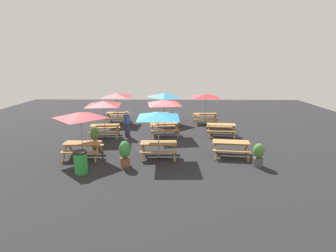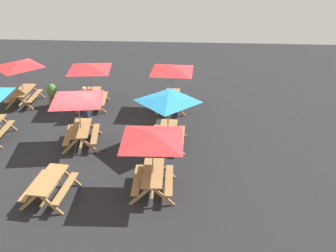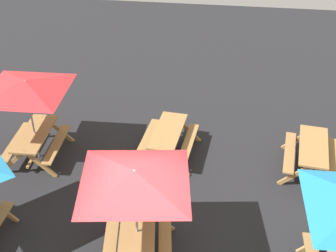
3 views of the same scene
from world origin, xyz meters
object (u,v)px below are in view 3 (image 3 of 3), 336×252
at_px(picnic_table_0, 27,92).
at_px(picnic_table_8, 135,184).
at_px(picnic_table_2, 168,137).
at_px(picnic_table_3, 313,152).

height_order(picnic_table_0, picnic_table_8, same).
bearing_deg(picnic_table_2, picnic_table_8, -176.48).
height_order(picnic_table_2, picnic_table_8, picnic_table_8).
bearing_deg(picnic_table_3, picnic_table_0, 100.34).
bearing_deg(picnic_table_2, picnic_table_3, -87.42).
bearing_deg(picnic_table_8, picnic_table_2, -10.15).
bearing_deg(picnic_table_2, picnic_table_0, 105.05).
relative_size(picnic_table_3, picnic_table_8, 0.70).
distance_m(picnic_table_3, picnic_table_8, 5.36).
height_order(picnic_table_3, picnic_table_8, picnic_table_8).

